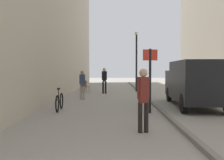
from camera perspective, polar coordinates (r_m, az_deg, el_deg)
name	(u,v)px	position (r m, az deg, el deg)	size (l,w,h in m)	color
ground_plane	(121,102)	(14.03, 2.00, -4.90)	(80.00, 80.00, 0.00)	gray
kerb_strip	(151,101)	(14.15, 8.43, -4.62)	(0.16, 40.00, 0.12)	slate
pedestrian_main_foreground	(143,96)	(7.33, 6.85, -3.44)	(0.35, 0.25, 1.79)	black
pedestrian_mid_block	(104,79)	(19.08, -1.68, 0.29)	(0.37, 0.24, 1.88)	black
pedestrian_far_crossing	(82,83)	(15.37, -6.51, -0.62)	(0.33, 0.22, 1.69)	gray
delivery_van	(195,82)	(12.90, 17.57, -0.43)	(2.26, 5.55, 2.15)	black
street_sign_post	(150,75)	(10.65, 8.31, 1.10)	(0.60, 0.12, 2.60)	black
lamp_post	(136,57)	(20.94, 5.36, 4.95)	(0.28, 0.28, 4.76)	black
bicycle_leaning	(59,102)	(11.46, -11.40, -4.67)	(0.13, 1.77, 0.98)	black
cafe_chair_near_window	(85,86)	(19.64, -5.90, -1.24)	(0.60, 0.60, 0.94)	brown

